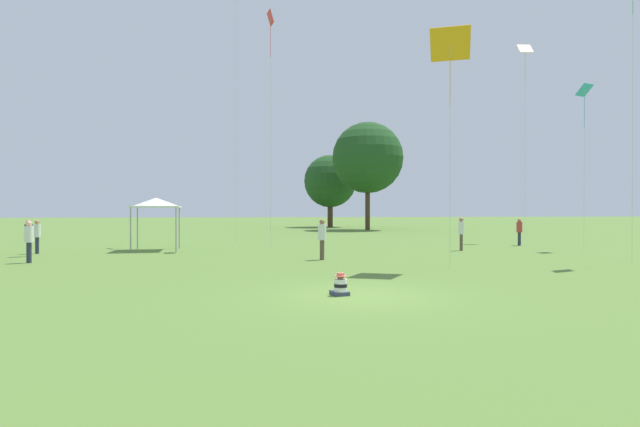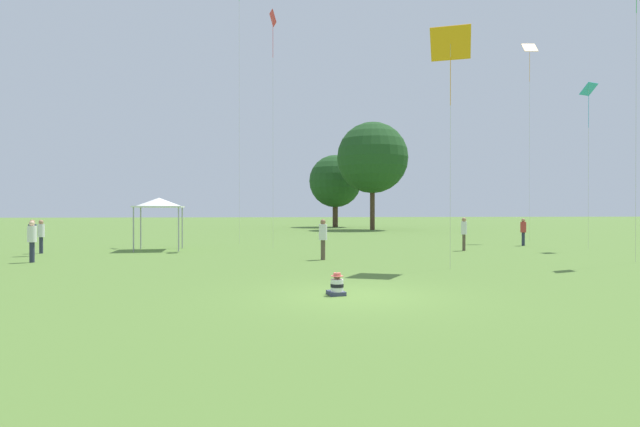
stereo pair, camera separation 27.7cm
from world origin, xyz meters
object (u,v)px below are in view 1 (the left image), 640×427
at_px(person_standing_6, 322,236).
at_px(canopy_tent, 156,203).
at_px(kite_4, 525,57).
at_px(distant_tree_1, 330,181).
at_px(person_standing_0, 37,233).
at_px(kite_5, 270,32).
at_px(kite_6, 584,97).
at_px(person_standing_3, 29,238).
at_px(person_standing_1, 519,229).
at_px(distant_tree_0, 368,158).
at_px(person_standing_2, 461,230).
at_px(seated_toddler, 340,286).
at_px(kite_0, 450,47).
at_px(person_standing_5, 29,235).

distance_m(person_standing_6, canopy_tent, 10.65).
height_order(kite_4, distant_tree_1, kite_4).
xyz_separation_m(person_standing_0, distant_tree_1, (21.15, 37.94, 5.01)).
relative_size(kite_5, kite_6, 1.49).
distance_m(person_standing_3, distant_tree_1, 47.15).
bearing_deg(person_standing_1, kite_4, 113.00).
bearing_deg(person_standing_0, canopy_tent, -131.35).
xyz_separation_m(person_standing_0, distant_tree_0, (23.82, 27.94, 7.09)).
height_order(person_standing_0, person_standing_1, person_standing_0).
xyz_separation_m(person_standing_2, kite_5, (-10.28, 3.25, 11.52)).
distance_m(seated_toddler, kite_0, 10.97).
bearing_deg(person_standing_0, kite_6, -148.30).
height_order(person_standing_2, kite_4, kite_4).
distance_m(kite_0, distant_tree_0, 37.39).
relative_size(person_standing_2, kite_4, 0.13).
distance_m(person_standing_0, person_standing_5, 1.56).
xyz_separation_m(kite_5, distant_tree_1, (9.27, 35.71, -6.59)).
xyz_separation_m(person_standing_0, canopy_tent, (5.57, 1.44, 1.58)).
bearing_deg(person_standing_6, kite_5, 93.27).
height_order(person_standing_1, distant_tree_0, distant_tree_0).
xyz_separation_m(kite_0, kite_5, (-6.31, 11.24, 4.27)).
bearing_deg(person_standing_6, kite_6, 1.72).
height_order(person_standing_6, kite_0, kite_0).
relative_size(person_standing_1, canopy_tent, 0.58).
distance_m(seated_toddler, distant_tree_1, 53.16).
relative_size(person_standing_0, kite_6, 0.19).
height_order(person_standing_1, distant_tree_1, distant_tree_1).
distance_m(seated_toddler, person_standing_3, 15.02).
xyz_separation_m(person_standing_1, distant_tree_1, (-6.27, 35.74, 5.03)).
bearing_deg(kite_4, kite_0, -76.27).
distance_m(person_standing_6, kite_6, 17.61).
xyz_separation_m(person_standing_2, distant_tree_1, (-1.02, 38.97, 4.93)).
relative_size(person_standing_1, person_standing_5, 0.97).
bearing_deg(person_standing_6, seated_toddler, -107.35).
bearing_deg(seated_toddler, person_standing_3, 132.40).
xyz_separation_m(person_standing_1, canopy_tent, (-21.85, -0.76, 1.59)).
height_order(person_standing_3, kite_5, kite_5).
distance_m(person_standing_1, kite_4, 13.03).
xyz_separation_m(person_standing_5, distant_tree_0, (23.58, 29.49, 7.08)).
xyz_separation_m(person_standing_1, person_standing_6, (-13.54, -7.24, 0.07)).
bearing_deg(distant_tree_0, person_standing_3, -124.37).
distance_m(person_standing_5, kite_4, 33.14).
height_order(kite_6, distant_tree_0, distant_tree_0).
bearing_deg(seated_toddler, kite_5, 86.32).
bearing_deg(kite_0, person_standing_6, 25.26).
relative_size(kite_6, distant_tree_0, 0.76).
relative_size(person_standing_3, kite_4, 0.12).
distance_m(distant_tree_0, distant_tree_1, 10.56).
relative_size(person_standing_2, distant_tree_0, 0.15).
relative_size(person_standing_6, distant_tree_1, 0.19).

